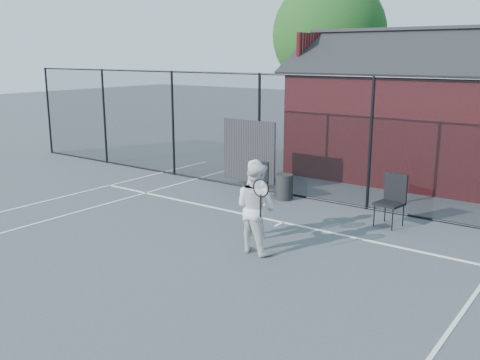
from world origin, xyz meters
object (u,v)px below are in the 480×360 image
Objects in this scene: clubhouse at (410,120)px; chair_left at (257,181)px; player_back at (256,207)px; chair_right at (390,201)px; waste_bin at (284,187)px; player_front at (256,199)px.

chair_left is (-2.01, -4.79, -1.16)m from clubhouse.
clubhouse is 3.98× the size of player_back.
waste_bin is (-2.83, 0.50, -0.22)m from chair_right.
player_back is at bearing -90.08° from clubhouse.
clubhouse is at bearing 86.34° from player_front.
player_back is 3.15m from chair_right.
waste_bin is at bearing 110.79° from player_front.
clubhouse reaches higher than player_front.
waste_bin is (0.54, 0.39, -0.14)m from chair_left.
clubhouse is 4.82m from waste_bin.
clubhouse is 7.31× the size of chair_left.
clubhouse is 5.33m from chair_left.
clubhouse is at bearing 71.50° from waste_bin.
clubhouse is 4.24× the size of player_front.
player_front is 0.78m from player_back.
player_back is at bearing -106.34° from chair_right.
player_front is at bearing 124.75° from player_back.
chair_right is (1.37, 2.82, -0.29)m from player_back.
chair_left reaches higher than waste_bin.
chair_left is at bearing 124.21° from player_front.
waste_bin is (-1.46, 3.32, -0.51)m from player_back.
chair_right is at bearing 64.15° from player_back.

